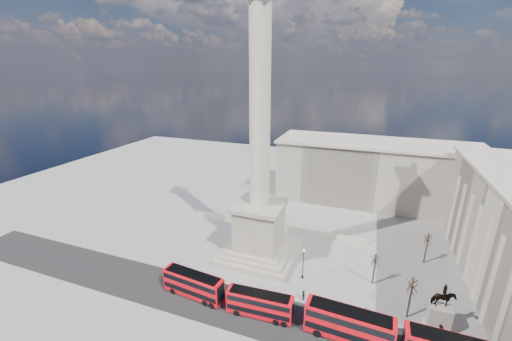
{
  "coord_description": "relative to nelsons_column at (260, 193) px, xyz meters",
  "views": [
    {
      "loc": [
        18.0,
        -45.42,
        34.92
      ],
      "look_at": [
        0.99,
        0.43,
        18.82
      ],
      "focal_mm": 22.0,
      "sensor_mm": 36.0,
      "label": 1
    }
  ],
  "objects": [
    {
      "name": "building_northeast",
      "position": [
        20.0,
        35.0,
        -4.59
      ],
      "size": [
        51.0,
        17.0,
        16.6
      ],
      "color": "beige",
      "rests_on": "ground"
    },
    {
      "name": "bare_tree_near",
      "position": [
        25.91,
        -7.95,
        -7.2
      ],
      "size": [
        1.66,
        1.66,
        7.25
      ],
      "rotation": [
        0.0,
        0.0,
        -0.22
      ],
      "color": "#332319",
      "rests_on": "ground"
    },
    {
      "name": "equestrian_statue",
      "position": [
        29.63,
        -9.02,
        -10.35
      ],
      "size": [
        3.55,
        2.66,
        7.5
      ],
      "color": "#BBAD9B",
      "rests_on": "ground"
    },
    {
      "name": "pedestrian_standing",
      "position": [
        29.68,
        -10.17,
        -11.99
      ],
      "size": [
        1.09,
        0.98,
        1.85
      ],
      "primitive_type": "imported",
      "rotation": [
        0.0,
        0.0,
        3.52
      ],
      "color": "black",
      "rests_on": "ground"
    },
    {
      "name": "asphalt_road",
      "position": [
        5.0,
        -15.0,
        -12.91
      ],
      "size": [
        120.0,
        9.0,
        0.01
      ],
      "primitive_type": "cube",
      "color": "#272727",
      "rests_on": "ground"
    },
    {
      "name": "red_bus_a",
      "position": [
        -5.72,
        -14.93,
        -10.73
      ],
      "size": [
        10.44,
        3.35,
        4.16
      ],
      "rotation": [
        0.0,
        0.0,
        -0.1
      ],
      "color": "red",
      "rests_on": "ground"
    },
    {
      "name": "balustrade_wall",
      "position": [
        0.0,
        11.0,
        -12.37
      ],
      "size": [
        40.0,
        0.6,
        1.1
      ],
      "primitive_type": "cube",
      "color": "#BBAD9B",
      "rests_on": "ground"
    },
    {
      "name": "pedestrian_walking",
      "position": [
        20.14,
        -10.05,
        -12.13
      ],
      "size": [
        0.63,
        0.47,
        1.58
      ],
      "primitive_type": "imported",
      "rotation": [
        0.0,
        0.0,
        -0.17
      ],
      "color": "black",
      "rests_on": "ground"
    },
    {
      "name": "bare_tree_mid",
      "position": [
        21.04,
        -1.75,
        -8.2
      ],
      "size": [
        1.58,
        1.58,
        5.99
      ],
      "rotation": [
        0.0,
        0.0,
        0.42
      ],
      "color": "#332319",
      "rests_on": "ground"
    },
    {
      "name": "red_bus_c",
      "position": [
        18.09,
        -15.09,
        -10.47
      ],
      "size": [
        11.62,
        3.27,
        4.66
      ],
      "rotation": [
        0.0,
        0.0,
        -0.05
      ],
      "color": "red",
      "rests_on": "ground"
    },
    {
      "name": "nelsons_column",
      "position": [
        0.0,
        0.0,
        0.0
      ],
      "size": [
        14.0,
        14.0,
        49.85
      ],
      "color": "#A39988",
      "rests_on": "ground"
    },
    {
      "name": "pedestrian_crossing",
      "position": [
        10.89,
        -9.78,
        -11.99
      ],
      "size": [
        0.91,
        1.17,
        1.86
      ],
      "primitive_type": "imported",
      "rotation": [
        0.0,
        0.0,
        2.06
      ],
      "color": "black",
      "rests_on": "ground"
    },
    {
      "name": "bare_tree_far",
      "position": [
        30.0,
        8.0,
        -7.84
      ],
      "size": [
        1.58,
        1.58,
        6.45
      ],
      "rotation": [
        0.0,
        0.0,
        -0.21
      ],
      "color": "#332319",
      "rests_on": "ground"
    },
    {
      "name": "victorian_lamp",
      "position": [
        9.57,
        -4.47,
        -9.53
      ],
      "size": [
        0.49,
        0.49,
        5.76
      ],
      "rotation": [
        0.0,
        0.0,
        -0.23
      ],
      "color": "black",
      "rests_on": "ground"
    },
    {
      "name": "ground",
      "position": [
        0.0,
        -5.0,
        -12.92
      ],
      "size": [
        180.0,
        180.0,
        0.0
      ],
      "primitive_type": "plane",
      "color": "gray",
      "rests_on": "ground"
    },
    {
      "name": "red_bus_b",
      "position": [
        5.57,
        -15.23,
        -10.84
      ],
      "size": [
        9.86,
        2.8,
        3.96
      ],
      "rotation": [
        0.0,
        0.0,
        0.05
      ],
      "color": "red",
      "rests_on": "ground"
    }
  ]
}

